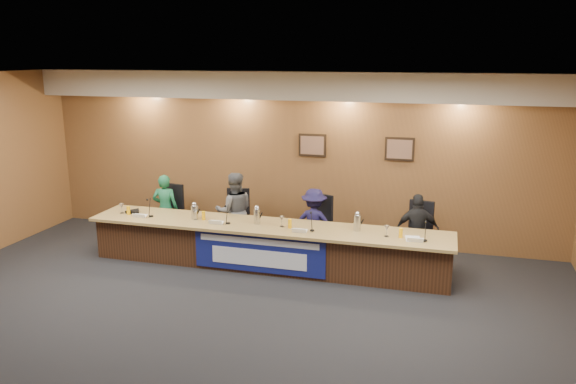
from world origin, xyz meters
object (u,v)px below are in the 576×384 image
at_px(dais_body, 267,247).
at_px(office_chair_d, 417,237).
at_px(panelist_d, 417,231).
at_px(office_chair_a, 168,216).
at_px(office_chair_b, 237,222).
at_px(panelist_c, 314,223).
at_px(office_chair_c, 315,229).
at_px(carafe_mid, 257,216).
at_px(banner, 259,253).
at_px(carafe_left, 195,212).
at_px(panelist_a, 165,209).
at_px(speakerphone, 134,212).
at_px(carafe_right, 357,223).
at_px(panelist_b, 234,211).

distance_m(dais_body, office_chair_d, 2.55).
distance_m(panelist_d, office_chair_a, 4.65).
bearing_deg(office_chair_b, panelist_c, -14.47).
xyz_separation_m(office_chair_c, carafe_mid, (-0.80, -0.82, 0.40)).
bearing_deg(banner, office_chair_a, 151.67).
bearing_deg(office_chair_b, panelist_d, -12.38).
bearing_deg(carafe_left, dais_body, 2.49).
distance_m(banner, panelist_a, 2.50).
bearing_deg(panelist_a, speakerphone, 59.75).
relative_size(banner, carafe_mid, 8.44).
distance_m(office_chair_a, office_chair_b, 1.39).
distance_m(panelist_a, carafe_mid, 2.21).
relative_size(office_chair_b, office_chair_c, 1.00).
bearing_deg(panelist_a, panelist_d, 169.20).
xyz_separation_m(office_chair_b, carafe_left, (-0.44, -0.84, 0.39)).
bearing_deg(panelist_d, office_chair_b, -12.30).
xyz_separation_m(banner, office_chair_c, (0.65, 1.20, 0.10)).
height_order(carafe_mid, speakerphone, carafe_mid).
bearing_deg(carafe_right, panelist_c, 143.46).
relative_size(office_chair_d, carafe_right, 1.86).
height_order(office_chair_d, speakerphone, speakerphone).
distance_m(panelist_c, carafe_left, 2.08).
distance_m(office_chair_c, speakerphone, 3.24).
distance_m(office_chair_a, carafe_left, 1.33).
relative_size(panelist_b, office_chair_a, 2.99).
xyz_separation_m(banner, office_chair_b, (-0.84, 1.20, 0.10)).
distance_m(office_chair_a, speakerphone, 0.88).
distance_m(office_chair_a, office_chair_c, 2.88).
bearing_deg(office_chair_a, panelist_c, 3.81).
bearing_deg(dais_body, panelist_a, 162.88).
distance_m(panelist_a, speakerphone, 0.74).
height_order(panelist_d, carafe_mid, panelist_d).
height_order(panelist_a, office_chair_a, panelist_a).
relative_size(dais_body, carafe_left, 25.39).
xyz_separation_m(office_chair_b, carafe_mid, (0.68, -0.82, 0.40)).
bearing_deg(office_chair_d, speakerphone, -159.73).
distance_m(dais_body, office_chair_c, 1.03).
relative_size(panelist_c, carafe_right, 4.78).
bearing_deg(panelist_d, office_chair_d, -100.54).
xyz_separation_m(office_chair_a, carafe_mid, (2.08, -0.82, 0.40)).
relative_size(banner, panelist_a, 1.67).
bearing_deg(carafe_left, panelist_c, 21.07).
height_order(panelist_b, carafe_right, panelist_b).
height_order(office_chair_c, speakerphone, speakerphone).
bearing_deg(office_chair_c, office_chair_a, -157.18).
relative_size(panelist_c, office_chair_c, 2.57).
bearing_deg(office_chair_d, panelist_d, -78.91).
height_order(panelist_c, speakerphone, panelist_c).
relative_size(dais_body, office_chair_c, 12.50).
distance_m(panelist_c, speakerphone, 3.20).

